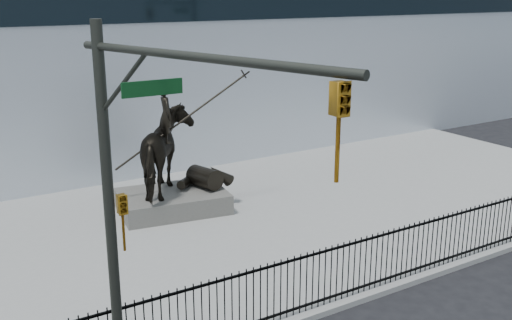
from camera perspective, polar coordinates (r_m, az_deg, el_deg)
ground at (r=15.08m, az=14.57°, el=-14.07°), size 120.00×120.00×0.00m
plaza at (r=19.96m, az=-0.01°, el=-5.63°), size 30.00×12.00×0.15m
building at (r=30.53m, az=-13.16°, el=10.07°), size 44.00×14.00×9.00m
picket_fence at (r=15.44m, az=11.44°, el=-9.34°), size 22.10×0.10×1.50m
statue_plinth at (r=20.57m, az=-7.93°, el=-3.90°), size 3.85×2.93×0.66m
equestrian_statue at (r=20.08m, az=-7.93°, el=0.72°), size 4.47×3.12×3.82m
traffic_signal_left at (r=9.33m, az=-10.74°, el=-5.63°), size 1.52×4.84×7.00m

